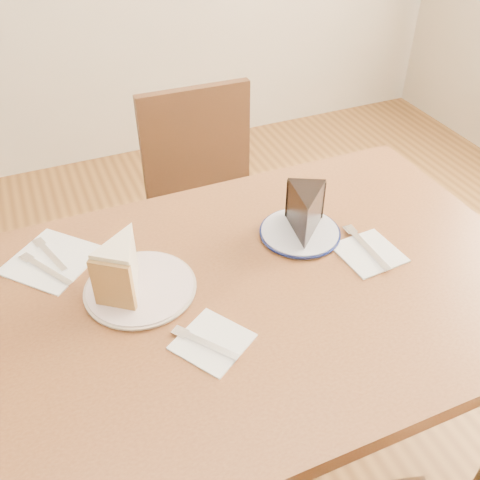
# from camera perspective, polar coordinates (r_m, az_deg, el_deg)

# --- Properties ---
(ground) EXTENTS (4.00, 4.00, 0.00)m
(ground) POSITION_cam_1_polar(r_m,az_deg,el_deg) (1.74, 1.58, -22.87)
(ground) COLOR #4D2F14
(ground) RESTS_ON ground
(table) EXTENTS (1.20, 0.80, 0.75)m
(table) POSITION_cam_1_polar(r_m,az_deg,el_deg) (1.21, 2.12, -8.07)
(table) COLOR #492814
(table) RESTS_ON ground
(chair_far) EXTENTS (0.44, 0.44, 0.87)m
(chair_far) POSITION_cam_1_polar(r_m,az_deg,el_deg) (1.77, -3.03, 2.73)
(chair_far) COLOR black
(chair_far) RESTS_ON ground
(plate_cream) EXTENTS (0.22, 0.22, 0.01)m
(plate_cream) POSITION_cam_1_polar(r_m,az_deg,el_deg) (1.13, -10.57, -5.07)
(plate_cream) COLOR silver
(plate_cream) RESTS_ON table
(plate_navy) EXTENTS (0.18, 0.18, 0.01)m
(plate_navy) POSITION_cam_1_polar(r_m,az_deg,el_deg) (1.26, 6.40, 0.80)
(plate_navy) COLOR silver
(plate_navy) RESTS_ON table
(carrot_cake) EXTENTS (0.13, 0.14, 0.11)m
(carrot_cake) POSITION_cam_1_polar(r_m,az_deg,el_deg) (1.10, -12.16, -2.66)
(carrot_cake) COLOR beige
(carrot_cake) RESTS_ON plate_cream
(chocolate_cake) EXTENTS (0.13, 0.15, 0.10)m
(chocolate_cake) POSITION_cam_1_polar(r_m,az_deg,el_deg) (1.23, 7.00, 2.58)
(chocolate_cake) COLOR black
(chocolate_cake) RESTS_ON plate_navy
(napkin_cream) EXTENTS (0.17, 0.17, 0.00)m
(napkin_cream) POSITION_cam_1_polar(r_m,az_deg,el_deg) (1.02, -2.96, -10.78)
(napkin_cream) COLOR white
(napkin_cream) RESTS_ON table
(napkin_navy) EXTENTS (0.14, 0.14, 0.00)m
(napkin_navy) POSITION_cam_1_polar(r_m,az_deg,el_deg) (1.24, 13.59, -1.35)
(napkin_navy) COLOR white
(napkin_navy) RESTS_ON table
(napkin_spare) EXTENTS (0.24, 0.24, 0.00)m
(napkin_spare) POSITION_cam_1_polar(r_m,az_deg,el_deg) (1.26, -19.41, -2.04)
(napkin_spare) COLOR white
(napkin_spare) RESTS_ON table
(fork_cream) EXTENTS (0.10, 0.12, 0.00)m
(fork_cream) POSITION_cam_1_polar(r_m,az_deg,el_deg) (1.02, -3.65, -10.98)
(fork_cream) COLOR white
(fork_cream) RESTS_ON napkin_cream
(knife_navy) EXTENTS (0.02, 0.17, 0.00)m
(knife_navy) POSITION_cam_1_polar(r_m,az_deg,el_deg) (1.25, 13.39, -0.79)
(knife_navy) COLOR silver
(knife_navy) RESTS_ON napkin_navy
(fork_spare) EXTENTS (0.06, 0.14, 0.00)m
(fork_spare) POSITION_cam_1_polar(r_m,az_deg,el_deg) (1.27, -19.57, -1.49)
(fork_spare) COLOR silver
(fork_spare) RESTS_ON napkin_spare
(knife_spare) EXTENTS (0.10, 0.14, 0.00)m
(knife_spare) POSITION_cam_1_polar(r_m,az_deg,el_deg) (1.23, -19.96, -2.98)
(knife_spare) COLOR silver
(knife_spare) RESTS_ON napkin_spare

